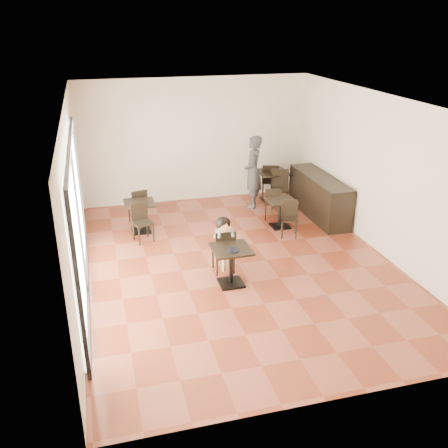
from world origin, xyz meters
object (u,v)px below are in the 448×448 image
object	(u,v)px
child	(223,245)
chair_back_a	(270,181)
cafe_table_mid	(280,213)
adult_patron	(253,172)
child_table	(231,266)
chair_mid_b	(289,219)
child_chair	(223,250)
chair_left_a	(138,206)
chair_back_b	(280,190)
chair_left_b	(143,223)
chair_mid_a	(272,203)
cafe_table_left	(140,217)
cafe_table_back	(272,186)

from	to	relation	value
child	chair_back_a	bearing A→B (deg)	58.30
chair_back_a	cafe_table_mid	bearing A→B (deg)	95.68
adult_patron	child_table	bearing A→B (deg)	-5.02
chair_mid_b	chair_back_a	bearing A→B (deg)	100.14
child_chair	chair_left_a	bearing A→B (deg)	-65.11
child_table	adult_patron	distance (m)	4.14
child_table	chair_back_b	size ratio (longest dim) A/B	0.75
chair_left_b	chair_back_a	distance (m)	4.10
cafe_table_mid	chair_mid_b	distance (m)	0.55
child	chair_mid_b	xyz separation A→B (m)	(1.84, 1.21, -0.15)
child	chair_left_a	size ratio (longest dim) A/B	1.30
adult_patron	chair_mid_a	size ratio (longest dim) A/B	2.29
cafe_table_left	chair_mid_b	bearing A→B (deg)	-19.44
child	chair_mid_b	distance (m)	2.21
child_chair	cafe_table_left	distance (m)	2.69
cafe_table_back	chair_mid_b	world-z (taller)	same
adult_patron	chair_left_a	bearing A→B (deg)	-65.14
cafe_table_left	chair_back_b	world-z (taller)	chair_back_b
adult_patron	chair_mid_b	size ratio (longest dim) A/B	2.29
child_table	cafe_table_back	xyz separation A→B (m)	(2.28, 4.06, 0.04)
adult_patron	chair_left_b	xyz separation A→B (m)	(-2.97, -1.43, -0.50)
adult_patron	cafe_table_back	distance (m)	0.89
child_table	chair_left_a	distance (m)	3.68
chair_mid_b	cafe_table_mid	bearing A→B (deg)	110.16
cafe_table_mid	cafe_table_left	distance (m)	3.23
cafe_table_back	chair_left_a	xyz separation A→B (m)	(-3.62, -0.63, 0.02)
child	child_table	bearing A→B (deg)	-90.00
adult_patron	cafe_table_mid	distance (m)	1.59
chair_mid_a	chair_back_a	world-z (taller)	chair_back_a
cafe_table_left	child	bearing A→B (deg)	-60.16
chair_back_a	chair_back_b	bearing A→B (deg)	108.46
child_table	child	size ratio (longest dim) A/B	0.66
cafe_table_back	chair_mid_a	xyz separation A→B (m)	(-0.44, -1.21, 0.00)
child	cafe_table_back	world-z (taller)	child
child	chair_left_a	world-z (taller)	child
child_table	chair_back_a	size ratio (longest dim) A/B	0.75
chair_mid_b	chair_left_a	distance (m)	3.59
cafe_table_left	chair_back_b	size ratio (longest dim) A/B	0.73
cafe_table_back	chair_mid_a	world-z (taller)	same
cafe_table_mid	cafe_table_left	size ratio (longest dim) A/B	0.95
chair_mid_b	chair_back_b	size ratio (longest dim) A/B	0.83
cafe_table_left	chair_back_b	bearing A→B (deg)	9.92
chair_mid_b	chair_left_a	world-z (taller)	chair_left_a
child_table	child_chair	xyz separation A→B (m)	(0.00, 0.55, 0.07)
adult_patron	chair_mid_b	bearing A→B (deg)	24.42
child_table	chair_back_a	xyz separation A→B (m)	(2.29, 4.25, 0.12)
child_chair	child	distance (m)	0.11
child_chair	chair_back_b	distance (m)	3.74
chair_mid_a	cafe_table_back	bearing A→B (deg)	-89.81
chair_left_a	chair_back_b	bearing A→B (deg)	164.94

